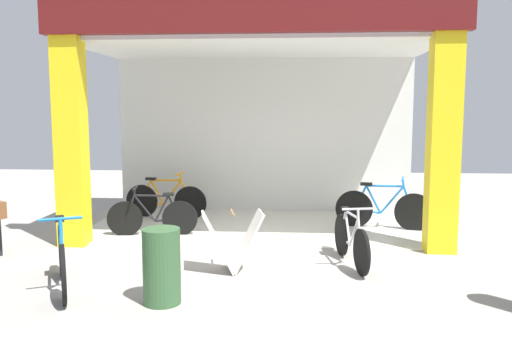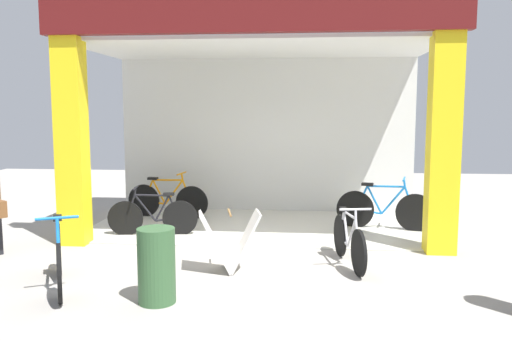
{
  "view_description": "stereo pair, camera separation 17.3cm",
  "coord_description": "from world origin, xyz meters",
  "px_view_note": "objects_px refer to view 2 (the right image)",
  "views": [
    {
      "loc": [
        0.64,
        -7.97,
        2.18
      ],
      "look_at": [
        0.0,
        0.78,
        1.15
      ],
      "focal_mm": 36.17,
      "sensor_mm": 36.0,
      "label": 1
    },
    {
      "loc": [
        0.81,
        -7.96,
        2.18
      ],
      "look_at": [
        0.0,
        0.78,
        1.15
      ],
      "focal_mm": 36.17,
      "sensor_mm": 36.0,
      "label": 2
    }
  ],
  "objects_px": {
    "bicycle_inside_2": "(153,216)",
    "trash_bin": "(157,266)",
    "bicycle_parked_0": "(349,241)",
    "sandwich_board_sign": "(230,241)",
    "bicycle_inside_1": "(167,200)",
    "bicycle_parked_1": "(59,257)",
    "bicycle_inside_0": "(384,209)"
  },
  "relations": [
    {
      "from": "bicycle_parked_0",
      "to": "bicycle_parked_1",
      "type": "relative_size",
      "value": 0.99
    },
    {
      "from": "bicycle_parked_1",
      "to": "trash_bin",
      "type": "relative_size",
      "value": 1.83
    },
    {
      "from": "bicycle_inside_2",
      "to": "bicycle_parked_1",
      "type": "relative_size",
      "value": 0.99
    },
    {
      "from": "bicycle_inside_0",
      "to": "bicycle_inside_2",
      "type": "bearing_deg",
      "value": -168.64
    },
    {
      "from": "bicycle_inside_0",
      "to": "trash_bin",
      "type": "distance_m",
      "value": 4.99
    },
    {
      "from": "bicycle_parked_0",
      "to": "trash_bin",
      "type": "distance_m",
      "value": 2.82
    },
    {
      "from": "bicycle_inside_2",
      "to": "trash_bin",
      "type": "bearing_deg",
      "value": -72.76
    },
    {
      "from": "bicycle_parked_0",
      "to": "sandwich_board_sign",
      "type": "height_order",
      "value": "bicycle_parked_0"
    },
    {
      "from": "bicycle_inside_2",
      "to": "bicycle_parked_0",
      "type": "height_order",
      "value": "bicycle_parked_0"
    },
    {
      "from": "bicycle_parked_0",
      "to": "trash_bin",
      "type": "relative_size",
      "value": 1.82
    },
    {
      "from": "sandwich_board_sign",
      "to": "trash_bin",
      "type": "relative_size",
      "value": 1.05
    },
    {
      "from": "bicycle_inside_1",
      "to": "trash_bin",
      "type": "distance_m",
      "value": 4.68
    },
    {
      "from": "bicycle_inside_2",
      "to": "bicycle_parked_1",
      "type": "distance_m",
      "value": 2.73
    },
    {
      "from": "bicycle_inside_1",
      "to": "bicycle_parked_0",
      "type": "distance_m",
      "value": 4.46
    },
    {
      "from": "bicycle_inside_1",
      "to": "bicycle_parked_1",
      "type": "xyz_separation_m",
      "value": [
        -0.24,
        -4.17,
        0.01
      ]
    },
    {
      "from": "sandwich_board_sign",
      "to": "trash_bin",
      "type": "bearing_deg",
      "value": -118.48
    },
    {
      "from": "bicycle_inside_0",
      "to": "bicycle_parked_0",
      "type": "distance_m",
      "value": 2.4
    },
    {
      "from": "bicycle_inside_0",
      "to": "bicycle_parked_0",
      "type": "bearing_deg",
      "value": -110.31
    },
    {
      "from": "bicycle_inside_2",
      "to": "trash_bin",
      "type": "height_order",
      "value": "trash_bin"
    },
    {
      "from": "bicycle_inside_2",
      "to": "trash_bin",
      "type": "distance_m",
      "value": 3.22
    },
    {
      "from": "bicycle_parked_0",
      "to": "bicycle_inside_0",
      "type": "bearing_deg",
      "value": 69.69
    },
    {
      "from": "bicycle_parked_0",
      "to": "sandwich_board_sign",
      "type": "distance_m",
      "value": 1.69
    },
    {
      "from": "sandwich_board_sign",
      "to": "bicycle_inside_2",
      "type": "bearing_deg",
      "value": 131.05
    },
    {
      "from": "bicycle_inside_0",
      "to": "trash_bin",
      "type": "height_order",
      "value": "bicycle_inside_0"
    },
    {
      "from": "bicycle_inside_0",
      "to": "sandwich_board_sign",
      "type": "xyz_separation_m",
      "value": [
        -2.47,
        -2.67,
        0.02
      ]
    },
    {
      "from": "bicycle_parked_0",
      "to": "sandwich_board_sign",
      "type": "xyz_separation_m",
      "value": [
        -1.63,
        -0.42,
        0.06
      ]
    },
    {
      "from": "bicycle_inside_2",
      "to": "bicycle_parked_1",
      "type": "bearing_deg",
      "value": -98.07
    },
    {
      "from": "sandwich_board_sign",
      "to": "bicycle_parked_0",
      "type": "bearing_deg",
      "value": 14.49
    },
    {
      "from": "bicycle_parked_1",
      "to": "trash_bin",
      "type": "distance_m",
      "value": 1.39
    },
    {
      "from": "bicycle_inside_2",
      "to": "bicycle_parked_0",
      "type": "bearing_deg",
      "value": -23.81
    },
    {
      "from": "bicycle_inside_1",
      "to": "bicycle_parked_1",
      "type": "relative_size",
      "value": 1.08
    },
    {
      "from": "bicycle_parked_1",
      "to": "sandwich_board_sign",
      "type": "relative_size",
      "value": 1.75
    }
  ]
}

